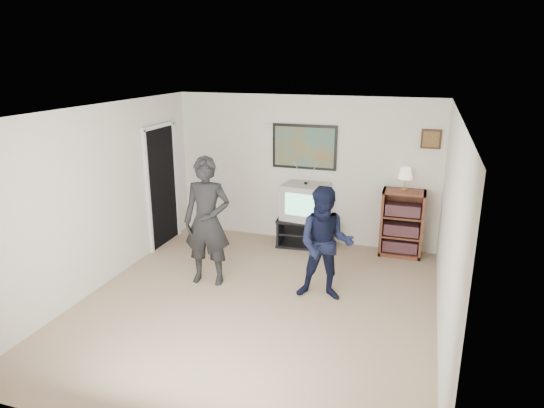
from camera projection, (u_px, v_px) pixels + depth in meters
The scene contains 13 objects.
room_shell at pixel (264, 206), 6.26m from camera, with size 4.51×5.00×2.51m.
media_stand at pixel (306, 232), 8.24m from camera, with size 1.01×0.62×0.48m.
crt_television at pixel (305, 201), 8.09m from camera, with size 0.71×0.60×0.60m, color #A7A7A2, non-canonical shape.
bookshelf at pixel (402, 223), 7.75m from camera, with size 0.66×0.38×1.08m, color #562A1A, non-canonical shape.
table_lamp at pixel (405, 179), 7.56m from camera, with size 0.23×0.23×0.37m, color beige, non-canonical shape.
person_tall at pixel (207, 221), 6.71m from camera, with size 0.66×0.44×1.82m, color black.
person_short at pixel (325, 244), 6.28m from camera, with size 0.75×0.58×1.53m, color black.
controller_left at pixel (210, 197), 6.83m from camera, with size 0.04×0.12×0.04m, color white.
controller_right at pixel (330, 213), 6.35m from camera, with size 0.03×0.11×0.03m, color white.
poster at pixel (304, 147), 8.09m from camera, with size 1.10×0.03×0.75m, color black.
air_vent at pixel (273, 127), 8.16m from camera, with size 0.28×0.02×0.14m, color white.
small_picture at pixel (431, 139), 7.44m from camera, with size 0.30×0.03×0.30m, color black.
doorway at pixel (162, 187), 8.13m from camera, with size 0.03×0.85×2.00m, color black.
Camera 1 is at (1.92, -5.32, 3.10)m, focal length 32.00 mm.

